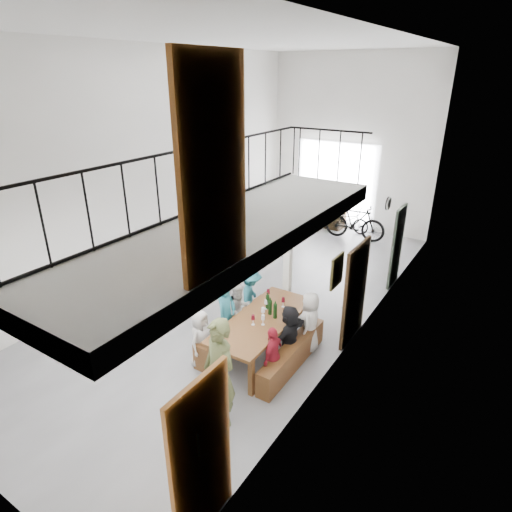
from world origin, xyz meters
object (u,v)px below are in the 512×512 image
Objects in this scene: host_standing at (219,374)px; bicycle_near at (346,219)px; tasting_table at (262,323)px; side_bench at (195,251)px; bench_inner at (238,331)px; oak_barrel at (255,221)px; serving_counter at (316,209)px.

bicycle_near is (-1.61, 8.98, -0.47)m from host_standing.
tasting_table is at bearing 118.72° from host_standing.
bench_inner is at bearing -38.72° from side_bench.
tasting_table is 6.66m from oak_barrel.
bicycle_near is (-0.64, 7.15, 0.16)m from bench_inner.
host_standing is at bearing -169.03° from bicycle_near.
oak_barrel is 0.52× the size of bicycle_near.
bench_inner is 1.26× the size of host_standing.
serving_counter reaches higher than bicycle_near.
bicycle_near reaches higher than bench_inner.
tasting_table reaches higher than bench_inner.
bicycle_near is (2.76, 4.42, 0.21)m from side_bench.
bench_inner is 2.16m from host_standing.
tasting_table is 1.78m from host_standing.
bicycle_near is at bearing 95.95° from bench_inner.
bicycle_near is at bearing 58.06° from side_bench.
serving_counter is (1.27, 1.91, 0.14)m from oak_barrel.
serving_counter is at bearing 104.85° from bench_inner.
host_standing reaches higher than side_bench.
host_standing is at bearing -61.32° from bench_inner.
serving_counter is at bearing 82.38° from bicycle_near.
tasting_table is at bearing -35.04° from side_bench.
tasting_table is 0.78m from bench_inner.
host_standing reaches higher than bench_inner.
host_standing reaches higher than bicycle_near.
side_bench is 5.22m from bicycle_near.
side_bench is 0.91× the size of bicycle_near.
oak_barrel is (-3.10, 5.42, 0.15)m from bench_inner.
bench_inner is at bearing -60.21° from oak_barrel.
side_bench is (-3.40, 2.73, -0.05)m from bench_inner.
host_standing reaches higher than oak_barrel.
bicycle_near is at bearing -5.70° from serving_counter.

